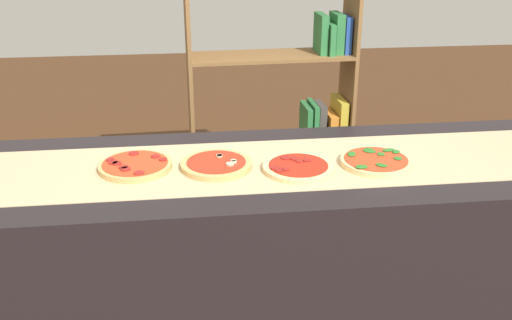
# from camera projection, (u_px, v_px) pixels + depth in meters

# --- Properties ---
(counter) EXTENTS (2.39, 0.71, 0.94)m
(counter) POSITION_uv_depth(u_px,v_px,m) (256.00, 278.00, 2.23)
(counter) COLOR black
(counter) RESTS_ON ground_plane
(parchment_paper) EXTENTS (2.15, 0.45, 0.00)m
(parchment_paper) POSITION_uv_depth(u_px,v_px,m) (256.00, 165.00, 2.04)
(parchment_paper) COLOR tan
(parchment_paper) RESTS_ON counter
(pizza_pepperoni_0) EXTENTS (0.25, 0.25, 0.03)m
(pizza_pepperoni_0) POSITION_uv_depth(u_px,v_px,m) (135.00, 166.00, 2.01)
(pizza_pepperoni_0) COLOR tan
(pizza_pepperoni_0) RESTS_ON parchment_paper
(pizza_mushroom_1) EXTENTS (0.25, 0.25, 0.03)m
(pizza_mushroom_1) POSITION_uv_depth(u_px,v_px,m) (216.00, 164.00, 2.02)
(pizza_mushroom_1) COLOR tan
(pizza_mushroom_1) RESTS_ON parchment_paper
(pizza_pepperoni_2) EXTENTS (0.25, 0.25, 0.02)m
(pizza_pepperoni_2) POSITION_uv_depth(u_px,v_px,m) (298.00, 167.00, 2.00)
(pizza_pepperoni_2) COLOR #E5C17F
(pizza_pepperoni_2) RESTS_ON parchment_paper
(pizza_spinach_3) EXTENTS (0.25, 0.25, 0.03)m
(pizza_spinach_3) POSITION_uv_depth(u_px,v_px,m) (376.00, 161.00, 2.04)
(pizza_spinach_3) COLOR #E5C17F
(pizza_spinach_3) RESTS_ON parchment_paper
(bookshelf) EXTENTS (0.91, 0.31, 1.56)m
(bookshelf) POSITION_uv_depth(u_px,v_px,m) (291.00, 113.00, 3.28)
(bookshelf) COLOR brown
(bookshelf) RESTS_ON ground_plane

